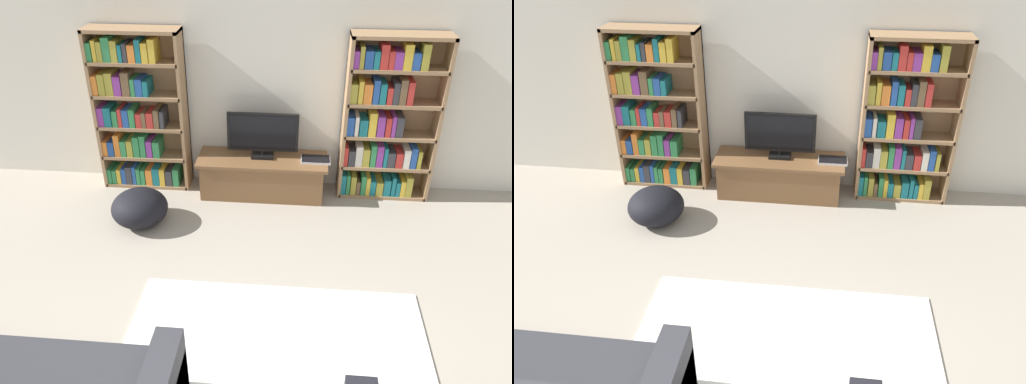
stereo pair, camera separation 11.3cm
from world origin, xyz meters
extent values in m
cube|color=silver|center=(0.00, 4.23, 1.30)|extent=(8.80, 0.06, 2.60)
cube|color=#93704C|center=(-1.86, 4.03, 0.89)|extent=(0.04, 0.30, 1.78)
cube|color=#93704C|center=(-0.91, 4.03, 0.89)|extent=(0.04, 0.30, 1.78)
cube|color=#93704C|center=(-1.39, 4.16, 0.89)|extent=(0.98, 0.04, 1.78)
cube|color=#93704C|center=(-1.39, 4.03, 1.76)|extent=(0.98, 0.30, 0.04)
cube|color=#93704C|center=(-1.39, 4.03, 0.02)|extent=(0.95, 0.30, 0.04)
cube|color=#2D7F47|center=(-1.82, 4.02, 0.12)|extent=(0.05, 0.24, 0.18)
cube|color=#2D7F47|center=(-1.76, 4.02, 0.12)|extent=(0.05, 0.24, 0.17)
cube|color=gold|center=(-1.71, 4.02, 0.13)|extent=(0.05, 0.24, 0.18)
cube|color=#234C99|center=(-1.65, 4.02, 0.13)|extent=(0.05, 0.24, 0.19)
cube|color=#333338|center=(-1.59, 4.02, 0.14)|extent=(0.07, 0.24, 0.22)
cube|color=#234C99|center=(-1.53, 4.02, 0.15)|extent=(0.04, 0.24, 0.22)
cube|color=#2D7F47|center=(-1.48, 4.02, 0.14)|extent=(0.05, 0.24, 0.20)
cube|color=#2D7F47|center=(-1.42, 4.02, 0.13)|extent=(0.05, 0.24, 0.19)
cube|color=orange|center=(-1.35, 4.02, 0.13)|extent=(0.07, 0.24, 0.20)
cube|color=#196B75|center=(-1.27, 4.02, 0.14)|extent=(0.08, 0.24, 0.21)
cube|color=gold|center=(-1.20, 4.02, 0.14)|extent=(0.06, 0.24, 0.21)
cube|color=#333338|center=(-1.12, 4.02, 0.13)|extent=(0.08, 0.24, 0.19)
cube|color=#2D7F47|center=(-1.04, 4.02, 0.14)|extent=(0.07, 0.24, 0.21)
cube|color=#93704C|center=(-1.39, 4.03, 0.37)|extent=(0.95, 0.30, 0.04)
cube|color=orange|center=(-1.82, 4.02, 0.48)|extent=(0.05, 0.24, 0.17)
cube|color=#234C99|center=(-1.75, 4.02, 0.48)|extent=(0.07, 0.24, 0.17)
cube|color=orange|center=(-1.67, 4.02, 0.52)|extent=(0.06, 0.24, 0.25)
cube|color=#2D7F47|center=(-1.61, 4.02, 0.48)|extent=(0.06, 0.24, 0.18)
cube|color=#9E9333|center=(-1.53, 4.02, 0.49)|extent=(0.07, 0.24, 0.19)
cube|color=#2D7F47|center=(-1.46, 4.02, 0.51)|extent=(0.07, 0.24, 0.24)
cube|color=#2D7F47|center=(-1.38, 4.02, 0.52)|extent=(0.06, 0.24, 0.26)
cube|color=#7F338C|center=(-1.31, 4.02, 0.49)|extent=(0.06, 0.24, 0.20)
cube|color=#2D7F47|center=(-1.23, 4.02, 0.49)|extent=(0.07, 0.24, 0.19)
cube|color=#93704C|center=(-1.39, 4.03, 0.73)|extent=(0.95, 0.30, 0.04)
cube|color=#7F338C|center=(-1.81, 4.02, 0.85)|extent=(0.07, 0.24, 0.21)
cube|color=#196B75|center=(-1.73, 4.02, 0.86)|extent=(0.08, 0.24, 0.22)
cube|color=#2D7F47|center=(-1.65, 4.02, 0.84)|extent=(0.06, 0.24, 0.18)
cube|color=#B72D28|center=(-1.59, 4.02, 0.85)|extent=(0.04, 0.24, 0.21)
cube|color=#234C99|center=(-1.53, 4.02, 0.85)|extent=(0.07, 0.24, 0.20)
cube|color=#2D7F47|center=(-1.46, 4.02, 0.85)|extent=(0.06, 0.24, 0.21)
cube|color=#B72D28|center=(-1.39, 4.02, 0.83)|extent=(0.06, 0.24, 0.16)
cube|color=brown|center=(-1.33, 4.02, 0.84)|extent=(0.05, 0.24, 0.17)
cube|color=#B72D28|center=(-1.27, 4.02, 0.84)|extent=(0.07, 0.24, 0.17)
cube|color=brown|center=(-1.19, 4.02, 0.85)|extent=(0.06, 0.24, 0.21)
cube|color=#333338|center=(-1.13, 4.02, 0.85)|extent=(0.04, 0.24, 0.20)
cube|color=#93704C|center=(-1.39, 4.03, 1.09)|extent=(0.95, 0.30, 0.04)
cube|color=orange|center=(-1.81, 4.02, 1.21)|extent=(0.06, 0.24, 0.21)
cube|color=#9E9333|center=(-1.74, 4.02, 1.22)|extent=(0.07, 0.24, 0.22)
cube|color=#9E9333|center=(-1.66, 4.02, 1.23)|extent=(0.08, 0.24, 0.24)
cube|color=#7F338C|center=(-1.57, 4.02, 1.21)|extent=(0.08, 0.24, 0.21)
cube|color=brown|center=(-1.48, 4.02, 1.23)|extent=(0.08, 0.24, 0.25)
cube|color=#2D7F47|center=(-1.41, 4.02, 1.20)|extent=(0.05, 0.24, 0.18)
cube|color=#234C99|center=(-1.34, 4.02, 1.20)|extent=(0.07, 0.24, 0.18)
cube|color=#196B75|center=(-1.28, 4.02, 1.19)|extent=(0.05, 0.24, 0.16)
cube|color=#93704C|center=(-1.39, 4.03, 1.44)|extent=(0.95, 0.30, 0.04)
cube|color=#2D7F47|center=(-1.81, 4.02, 1.56)|extent=(0.05, 0.24, 0.19)
cube|color=gold|center=(-1.76, 4.02, 1.57)|extent=(0.04, 0.24, 0.22)
cube|color=#9E9333|center=(-1.70, 4.02, 1.56)|extent=(0.06, 0.24, 0.20)
cube|color=#2D7F47|center=(-1.63, 4.02, 1.58)|extent=(0.08, 0.24, 0.24)
cube|color=#9E9333|center=(-1.55, 4.02, 1.57)|extent=(0.07, 0.24, 0.21)
cube|color=#196B75|center=(-1.49, 4.02, 1.55)|extent=(0.04, 0.24, 0.17)
cube|color=#333338|center=(-1.44, 4.02, 1.56)|extent=(0.04, 0.24, 0.19)
cube|color=orange|center=(-1.38, 4.02, 1.55)|extent=(0.07, 0.24, 0.18)
cube|color=#196B75|center=(-1.31, 4.02, 1.58)|extent=(0.05, 0.24, 0.23)
cube|color=gold|center=(-1.24, 4.02, 1.56)|extent=(0.07, 0.24, 0.20)
cube|color=gold|center=(-1.17, 4.02, 1.58)|extent=(0.07, 0.24, 0.24)
cube|color=#93704C|center=(0.81, 4.03, 0.89)|extent=(0.04, 0.30, 1.78)
cube|color=#93704C|center=(1.76, 4.03, 0.89)|extent=(0.04, 0.30, 1.78)
cube|color=#93704C|center=(1.29, 4.16, 0.89)|extent=(0.98, 0.04, 1.78)
cube|color=#93704C|center=(1.29, 4.03, 1.76)|extent=(0.98, 0.30, 0.04)
cube|color=#93704C|center=(1.29, 4.03, 0.02)|extent=(0.95, 0.30, 0.04)
cube|color=#196B75|center=(0.86, 4.02, 0.15)|extent=(0.05, 0.24, 0.23)
cube|color=#2D7F47|center=(0.91, 4.02, 0.15)|extent=(0.04, 0.24, 0.23)
cube|color=#9E9333|center=(0.97, 4.02, 0.15)|extent=(0.06, 0.24, 0.22)
cube|color=brown|center=(1.02, 4.02, 0.12)|extent=(0.04, 0.24, 0.16)
cube|color=#2D7F47|center=(1.08, 4.02, 0.15)|extent=(0.05, 0.24, 0.23)
cube|color=gold|center=(1.13, 4.02, 0.14)|extent=(0.04, 0.24, 0.21)
cube|color=#196B75|center=(1.18, 4.02, 0.12)|extent=(0.06, 0.24, 0.17)
cube|color=#9E9333|center=(1.26, 4.02, 0.12)|extent=(0.07, 0.24, 0.16)
cube|color=#196B75|center=(1.34, 4.02, 0.13)|extent=(0.08, 0.24, 0.19)
cube|color=#196B75|center=(1.41, 4.02, 0.15)|extent=(0.04, 0.24, 0.23)
cube|color=#196B75|center=(1.46, 4.02, 0.12)|extent=(0.04, 0.24, 0.17)
cube|color=gold|center=(1.51, 4.02, 0.13)|extent=(0.05, 0.24, 0.19)
cube|color=#9E9333|center=(1.57, 4.02, 0.15)|extent=(0.07, 0.24, 0.24)
cube|color=#93704C|center=(1.29, 4.03, 0.37)|extent=(0.95, 0.30, 0.04)
cube|color=#B72D28|center=(0.85, 4.02, 0.50)|extent=(0.04, 0.24, 0.21)
cube|color=#333338|center=(0.92, 4.02, 0.48)|extent=(0.07, 0.24, 0.18)
cube|color=silver|center=(0.99, 4.02, 0.51)|extent=(0.07, 0.24, 0.23)
cube|color=#9E9333|center=(1.07, 4.02, 0.49)|extent=(0.07, 0.24, 0.20)
cube|color=#2D7F47|center=(1.14, 4.02, 0.52)|extent=(0.06, 0.24, 0.25)
cube|color=#7F338C|center=(1.21, 4.02, 0.51)|extent=(0.07, 0.24, 0.24)
cube|color=#196B75|center=(1.27, 4.02, 0.50)|extent=(0.04, 0.24, 0.22)
cube|color=#333338|center=(1.34, 4.02, 0.48)|extent=(0.08, 0.24, 0.17)
cube|color=#B72D28|center=(1.42, 4.02, 0.48)|extent=(0.07, 0.24, 0.17)
cube|color=silver|center=(1.50, 4.02, 0.50)|extent=(0.07, 0.24, 0.21)
cube|color=#234C99|center=(1.57, 4.02, 0.51)|extent=(0.06, 0.24, 0.23)
cube|color=#9E9333|center=(1.63, 4.02, 0.49)|extent=(0.04, 0.24, 0.20)
cube|color=#93704C|center=(1.29, 4.03, 0.73)|extent=(0.95, 0.30, 0.04)
cube|color=#234C99|center=(0.87, 4.02, 0.85)|extent=(0.07, 0.24, 0.20)
cube|color=silver|center=(0.93, 4.02, 0.85)|extent=(0.04, 0.24, 0.21)
cube|color=#196B75|center=(1.00, 4.02, 0.84)|extent=(0.08, 0.24, 0.18)
cube|color=gold|center=(1.09, 4.02, 0.88)|extent=(0.08, 0.24, 0.26)
cube|color=#7F338C|center=(1.18, 4.02, 0.86)|extent=(0.08, 0.24, 0.22)
cube|color=#B72D28|center=(1.26, 4.02, 0.85)|extent=(0.05, 0.24, 0.21)
cube|color=#7F338C|center=(1.31, 4.02, 0.86)|extent=(0.04, 0.24, 0.23)
cube|color=#333338|center=(1.37, 4.02, 0.86)|extent=(0.07, 0.24, 0.22)
cube|color=#93704C|center=(1.29, 4.03, 1.09)|extent=(0.95, 0.30, 0.04)
cube|color=#9E9333|center=(0.87, 4.02, 1.21)|extent=(0.07, 0.24, 0.20)
cube|color=gold|center=(0.94, 4.02, 1.22)|extent=(0.05, 0.24, 0.23)
cube|color=orange|center=(1.01, 4.02, 1.21)|extent=(0.08, 0.24, 0.20)
cube|color=#234C99|center=(1.09, 4.02, 1.23)|extent=(0.06, 0.24, 0.25)
cube|color=#196B75|center=(1.16, 4.02, 1.21)|extent=(0.06, 0.24, 0.21)
cube|color=#B72D28|center=(1.22, 4.02, 1.19)|extent=(0.05, 0.24, 0.17)
cube|color=#333338|center=(1.28, 4.02, 1.22)|extent=(0.06, 0.24, 0.23)
cube|color=brown|center=(1.35, 4.02, 1.23)|extent=(0.07, 0.24, 0.26)
cube|color=#B72D28|center=(1.43, 4.02, 1.22)|extent=(0.06, 0.24, 0.24)
cube|color=#93704C|center=(1.29, 4.03, 1.44)|extent=(0.95, 0.30, 0.04)
cube|color=#7F338C|center=(0.86, 4.02, 1.55)|extent=(0.06, 0.24, 0.17)
cube|color=#9E9333|center=(0.91, 4.02, 1.57)|extent=(0.04, 0.24, 0.22)
cube|color=#234C99|center=(0.98, 4.02, 1.55)|extent=(0.08, 0.24, 0.18)
cube|color=#196B75|center=(1.05, 4.02, 1.55)|extent=(0.06, 0.24, 0.17)
cube|color=#B72D28|center=(1.12, 4.02, 1.58)|extent=(0.08, 0.24, 0.24)
cube|color=#B72D28|center=(1.19, 4.02, 1.55)|extent=(0.05, 0.24, 0.18)
cube|color=#7F338C|center=(1.26, 4.02, 1.55)|extent=(0.08, 0.24, 0.17)
cube|color=gold|center=(1.35, 4.02, 1.58)|extent=(0.08, 0.24, 0.24)
cube|color=#234C99|center=(1.43, 4.02, 1.55)|extent=(0.07, 0.24, 0.17)
cube|color=#9E9333|center=(1.51, 4.02, 1.59)|extent=(0.07, 0.24, 0.25)
cube|color=brown|center=(-0.05, 3.92, 0.20)|extent=(1.33, 0.47, 0.40)
cube|color=brown|center=(-0.05, 3.92, 0.42)|extent=(1.42, 0.50, 0.04)
cube|color=black|center=(-0.05, 3.95, 0.46)|extent=(0.24, 0.16, 0.03)
cylinder|color=black|center=(-0.05, 3.95, 0.50)|extent=(0.04, 0.04, 0.05)
cube|color=black|center=(-0.05, 3.95, 0.74)|extent=(0.77, 0.04, 0.43)
cube|color=black|center=(-0.05, 3.93, 0.74)|extent=(0.71, 0.00, 0.39)
cube|color=silver|center=(0.53, 3.91, 0.45)|extent=(0.31, 0.20, 0.02)
cube|color=black|center=(0.53, 3.91, 0.47)|extent=(0.30, 0.19, 0.00)
cube|color=white|center=(0.23, 1.60, 0.01)|extent=(2.30, 1.46, 0.02)
ellipsoid|color=black|center=(-1.24, 3.20, 0.18)|extent=(0.57, 0.57, 0.37)
camera|label=1|loc=(0.32, -0.94, 2.93)|focal=35.00mm
camera|label=2|loc=(0.43, -0.93, 2.93)|focal=35.00mm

